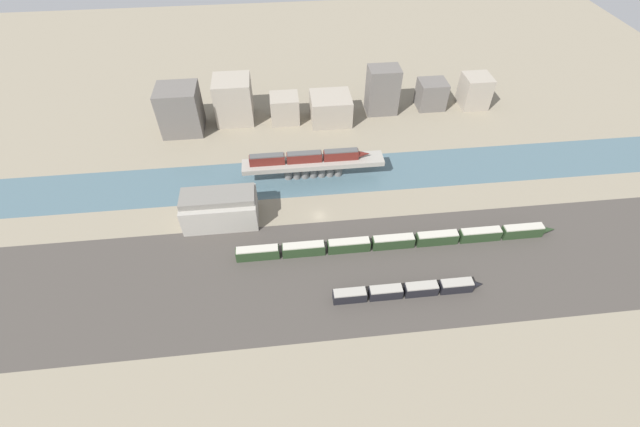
# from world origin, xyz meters

# --- Properties ---
(ground_plane) EXTENTS (400.00, 400.00, 0.00)m
(ground_plane) POSITION_xyz_m (0.00, 0.00, 0.00)
(ground_plane) COLOR gray
(railbed_yard) EXTENTS (280.00, 42.00, 0.01)m
(railbed_yard) POSITION_xyz_m (0.00, -24.00, 0.00)
(railbed_yard) COLOR #423D38
(railbed_yard) RESTS_ON ground
(river_water) EXTENTS (320.00, 21.16, 0.01)m
(river_water) POSITION_xyz_m (0.00, 20.42, 0.00)
(river_water) COLOR #47606B
(river_water) RESTS_ON ground
(bridge) EXTENTS (49.99, 7.03, 7.08)m
(bridge) POSITION_xyz_m (-0.00, 20.42, 5.07)
(bridge) COLOR gray
(bridge) RESTS_ON ground
(train_on_bridge) EXTENTS (42.32, 2.70, 3.74)m
(train_on_bridge) POSITION_xyz_m (-1.75, 20.42, 8.90)
(train_on_bridge) COLOR #5B1E19
(train_on_bridge) RESTS_ON bridge
(train_yard_near) EXTENTS (42.41, 3.01, 3.64)m
(train_yard_near) POSITION_xyz_m (20.93, -33.22, 1.78)
(train_yard_near) COLOR black
(train_yard_near) RESTS_ON ground
(train_yard_mid) EXTENTS (99.55, 2.94, 4.09)m
(train_yard_mid) POSITION_xyz_m (22.40, -15.53, 2.01)
(train_yard_mid) COLOR #23381E
(train_yard_mid) RESTS_ON ground
(warehouse_building) EXTENTS (23.43, 12.53, 11.28)m
(warehouse_building) POSITION_xyz_m (-31.70, 1.60, 5.36)
(warehouse_building) COLOR #9E998E
(warehouse_building) RESTS_ON ground
(city_block_far_left) EXTENTS (15.88, 14.46, 18.72)m
(city_block_far_left) POSITION_xyz_m (-49.68, 55.86, 9.36)
(city_block_far_left) COLOR #605B56
(city_block_far_left) RESTS_ON ground
(city_block_left) EXTENTS (14.94, 14.61, 18.14)m
(city_block_left) POSITION_xyz_m (-28.88, 61.74, 9.07)
(city_block_left) COLOR gray
(city_block_left) RESTS_ON ground
(city_block_center) EXTENTS (11.64, 10.72, 11.14)m
(city_block_center) POSITION_xyz_m (-8.21, 58.64, 5.57)
(city_block_center) COLOR gray
(city_block_center) RESTS_ON ground
(city_block_right) EXTENTS (16.48, 14.95, 11.12)m
(city_block_right) POSITION_xyz_m (10.77, 56.64, 5.56)
(city_block_right) COLOR gray
(city_block_right) RESTS_ON ground
(city_block_far_right) EXTENTS (12.91, 9.50, 19.81)m
(city_block_far_right) POSITION_xyz_m (33.32, 61.35, 9.91)
(city_block_far_right) COLOR #605B56
(city_block_far_right) RESTS_ON ground
(city_block_tall) EXTENTS (11.64, 10.29, 11.86)m
(city_block_tall) POSITION_xyz_m (55.55, 62.68, 5.93)
(city_block_tall) COLOR #605B56
(city_block_tall) RESTS_ON ground
(city_block_low) EXTENTS (11.41, 11.30, 13.59)m
(city_block_low) POSITION_xyz_m (74.60, 61.94, 6.79)
(city_block_low) COLOR gray
(city_block_low) RESTS_ON ground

